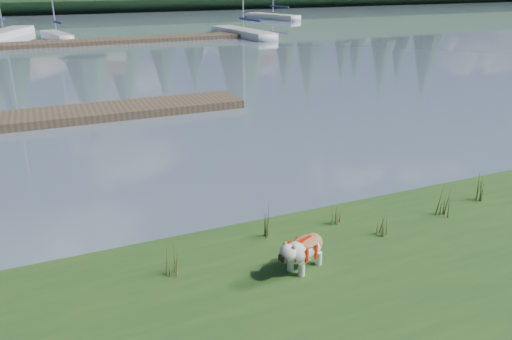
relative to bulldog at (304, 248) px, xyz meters
name	(u,v)px	position (x,y,z in m)	size (l,w,h in m)	color
ground	(83,44)	(-0.48, 33.38, -0.73)	(200.00, 200.00, 0.00)	#7F94A8
bulldog	(304,248)	(0.00, 0.00, 0.00)	(1.02, 0.69, 0.60)	silver
dock_near	(19,120)	(-4.48, 12.38, -0.58)	(16.00, 2.00, 0.30)	#4C3D2C
dock_far	(110,41)	(1.52, 33.38, -0.58)	(26.00, 2.20, 0.30)	#4C3D2C
sailboat_bg_1	(8,32)	(-5.66, 41.20, -0.40)	(5.04, 9.13, 13.46)	silver
sailboat_bg_2	(55,35)	(-2.18, 37.42, -0.39)	(2.48, 5.69, 8.68)	silver
sailboat_bg_3	(239,31)	(12.22, 34.29, -0.41)	(2.99, 9.10, 13.03)	silver
sailboat_bg_5	(268,16)	(21.39, 48.36, -0.41)	(4.41, 8.10, 11.53)	silver
weed_0	(269,222)	(-0.08, 1.18, -0.08)	(0.17, 0.14, 0.70)	#475B23
weed_1	(336,214)	(1.33, 1.15, -0.18)	(0.17, 0.14, 0.48)	#475B23
weed_2	(446,201)	(3.50, 0.59, -0.07)	(0.17, 0.14, 0.74)	#475B23
weed_3	(172,259)	(-2.02, 0.67, -0.10)	(0.17, 0.14, 0.66)	#475B23
weed_4	(383,226)	(1.90, 0.42, -0.21)	(0.17, 0.14, 0.41)	#475B23
weed_5	(480,188)	(4.74, 0.89, -0.11)	(0.17, 0.14, 0.65)	#475B23
mud_lip	(237,239)	(-0.48, 1.78, -0.66)	(60.00, 0.50, 0.14)	#33281C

